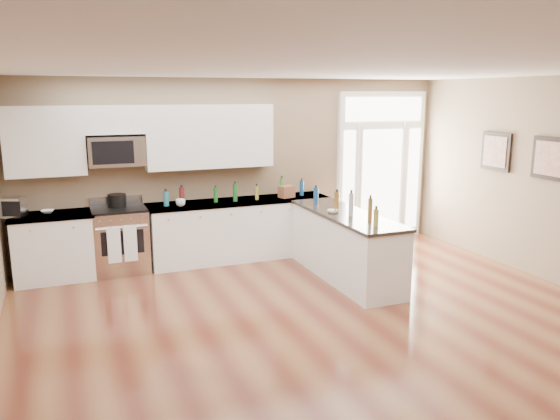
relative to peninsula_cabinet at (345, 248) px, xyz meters
name	(u,v)px	position (x,y,z in m)	size (l,w,h in m)	color
ground	(370,358)	(-0.93, -2.24, -0.43)	(8.00, 8.00, 0.00)	#582618
room_shell	(376,188)	(-0.93, -2.24, 1.27)	(8.00, 8.00, 8.00)	#867055
back_cabinet_left	(55,249)	(-3.80, 1.45, 0.00)	(1.10, 0.66, 0.94)	white
back_cabinet_right	(240,231)	(-1.08, 1.45, 0.00)	(2.85, 0.66, 0.94)	white
peninsula_cabinet	(345,248)	(0.00, 0.00, 0.00)	(0.69, 2.32, 0.94)	white
upper_cabinet_left	(44,141)	(-3.81, 1.59, 1.49)	(1.04, 0.33, 0.95)	white
upper_cabinet_right	(210,136)	(-1.50, 1.59, 1.49)	(1.94, 0.33, 0.95)	white
upper_cabinet_short	(114,120)	(-2.88, 1.59, 1.77)	(0.82, 0.33, 0.40)	white
microwave	(116,151)	(-2.88, 1.56, 1.33)	(0.78, 0.41, 0.42)	silver
entry_door	(381,166)	(1.62, 1.71, 0.87)	(1.70, 0.10, 2.60)	white
wall_art_near	(496,151)	(2.54, -0.04, 1.27)	(0.05, 0.58, 0.58)	black
wall_art_far	(550,158)	(2.54, -1.04, 1.27)	(0.05, 0.58, 0.58)	black
kitchen_range	(121,240)	(-2.90, 1.45, 0.05)	(0.76, 0.68, 1.08)	silver
stockpot	(117,200)	(-2.91, 1.56, 0.62)	(0.26, 0.26, 0.20)	black
toaster_oven	(12,207)	(-4.28, 1.45, 0.64)	(0.32, 0.25, 0.27)	silver
cardboard_box	(287,192)	(-0.32, 1.38, 0.60)	(0.23, 0.17, 0.19)	brown
bowl_left	(48,211)	(-3.84, 1.54, 0.53)	(0.17, 0.17, 0.04)	white
bowl_peninsula	(333,211)	(-0.17, 0.06, 0.53)	(0.15, 0.15, 0.05)	white
cup_counter	(181,203)	(-2.03, 1.31, 0.56)	(0.14, 0.14, 0.11)	white
counter_bottles	(279,197)	(-0.68, 0.79, 0.63)	(2.40, 2.39, 0.32)	#19591E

